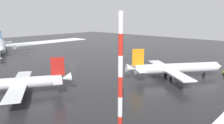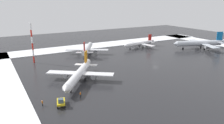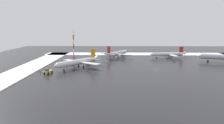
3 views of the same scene
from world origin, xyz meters
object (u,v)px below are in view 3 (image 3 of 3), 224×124
ground_crew_near_tug (40,70)px  pushback_tug (48,71)px  airplane_far_rear (117,53)px  airplane_distant_tail (78,62)px  airplane_parked_portside (168,54)px  antenna_mast (74,44)px  ground_crew_mid_apron (65,70)px

ground_crew_near_tug → pushback_tug: bearing=-174.9°
pushback_tug → airplane_far_rear: bearing=165.7°
airplane_distant_tail → airplane_parked_portside: airplane_distant_tail is taller
ground_crew_near_tug → antenna_mast: (-6.80, -47.29, 8.43)m
ground_crew_near_tug → antenna_mast: antenna_mast is taller
ground_crew_mid_apron → antenna_mast: (4.76, -47.08, 8.43)m
pushback_tug → antenna_mast: antenna_mast is taller
airplane_distant_tail → ground_crew_near_tug: (15.94, 12.49, -2.01)m
airplane_far_rear → ground_crew_mid_apron: airplane_far_rear is taller
airplane_far_rear → antenna_mast: (29.57, 4.13, 6.60)m
airplane_parked_portside → ground_crew_mid_apron: size_ratio=14.80×
pushback_tug → ground_crew_near_tug: 5.31m
airplane_distant_tail → airplane_far_rear: (-20.43, -38.93, -0.18)m
pushback_tug → airplane_parked_portside: bearing=144.4°
pushback_tug → antenna_mast: bearing=-166.5°
pushback_tug → ground_crew_near_tug: size_ratio=2.94×
airplane_distant_tail → pushback_tug: size_ratio=5.11×
airplane_far_rear → pushback_tug: bearing=-178.8°
ground_crew_mid_apron → antenna_mast: 48.07m
antenna_mast → ground_crew_mid_apron: bearing=95.8°
ground_crew_mid_apron → antenna_mast: antenna_mast is taller
airplane_distant_tail → ground_crew_near_tug: 20.35m
pushback_tug → antenna_mast: size_ratio=0.27×
ground_crew_near_tug → ground_crew_mid_apron: 11.56m
airplane_distant_tail → airplane_far_rear: airplane_distant_tail is taller
airplane_parked_portside → ground_crew_near_tug: bearing=27.0°
ground_crew_near_tug → antenna_mast: bearing=-62.3°
ground_crew_near_tug → airplane_far_rear: bearing=-89.4°
airplane_parked_portside → antenna_mast: bearing=-5.6°
pushback_tug → ground_crew_near_tug: pushback_tug is taller
airplane_parked_portside → ground_crew_near_tug: size_ratio=14.80×
airplane_distant_tail → pushback_tug: bearing=0.3°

